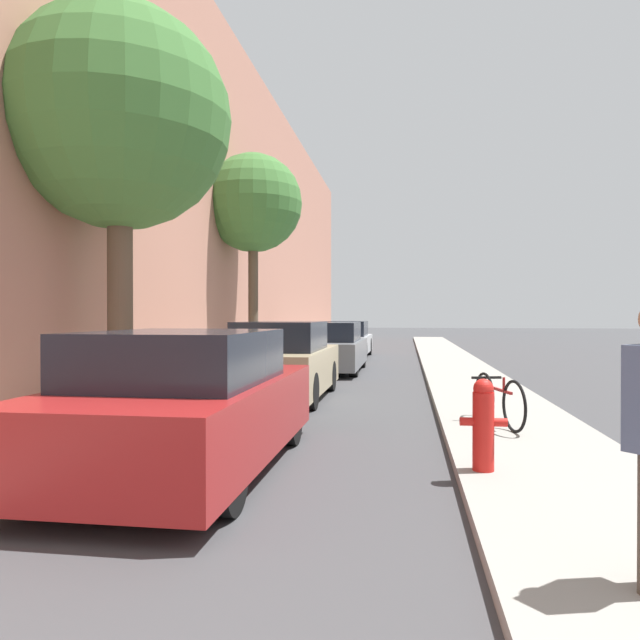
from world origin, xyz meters
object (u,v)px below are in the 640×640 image
object	(u,v)px
fire_hydrant	(483,423)
parked_car_champagne	(283,362)
street_tree_near	(120,120)
bicycle	(498,400)
parked_car_silver	(347,340)
parked_car_grey	(330,348)
parked_car_red	(186,404)
street_tree_far	(253,204)

from	to	relation	value
fire_hydrant	parked_car_champagne	bearing A→B (deg)	120.91
street_tree_near	fire_hydrant	distance (m)	7.08
parked_car_champagne	bicycle	distance (m)	4.63
parked_car_silver	fire_hydrant	world-z (taller)	parked_car_silver
parked_car_grey	parked_car_red	bearing A→B (deg)	-90.58
parked_car_red	fire_hydrant	distance (m)	3.05
parked_car_grey	bicycle	xyz separation A→B (m)	(3.45, -8.36, -0.21)
street_tree_far	bicycle	size ratio (longest dim) A/B	3.85
street_tree_near	parked_car_champagne	bearing A→B (deg)	52.54
street_tree_near	fire_hydrant	world-z (taller)	street_tree_near
bicycle	fire_hydrant	bearing A→B (deg)	-116.52
parked_car_champagne	fire_hydrant	world-z (taller)	parked_car_champagne
parked_car_red	bicycle	xyz separation A→B (m)	(3.56, 2.42, -0.23)
parked_car_red	street_tree_far	distance (m)	11.74
parked_car_grey	fire_hydrant	xyz separation A→B (m)	(2.94, -10.77, -0.10)
street_tree_far	bicycle	xyz separation A→B (m)	(5.73, -8.33, -4.44)
parked_car_red	parked_car_silver	xyz separation A→B (m)	(0.03, 16.48, -0.03)
street_tree_near	bicycle	xyz separation A→B (m)	(5.67, -0.20, -4.20)
bicycle	parked_car_silver	bearing A→B (deg)	89.47
fire_hydrant	bicycle	xyz separation A→B (m)	(0.51, 2.41, -0.11)
parked_car_red	parked_car_champagne	size ratio (longest dim) A/B	1.03
street_tree_near	fire_hydrant	xyz separation A→B (m)	(5.16, -2.61, -4.09)
parked_car_red	bicycle	size ratio (longest dim) A/B	2.57
fire_hydrant	street_tree_far	bearing A→B (deg)	115.94
street_tree_near	street_tree_far	world-z (taller)	street_tree_near
parked_car_red	bicycle	world-z (taller)	parked_car_red
parked_car_grey	street_tree_far	xyz separation A→B (m)	(-2.28, -0.03, 4.23)
parked_car_champagne	street_tree_far	bearing A→B (deg)	110.78
bicycle	parked_car_red	bearing A→B (deg)	-160.40
street_tree_near	parked_car_red	bearing A→B (deg)	-51.08
parked_car_grey	bicycle	distance (m)	9.04
fire_hydrant	bicycle	bearing A→B (deg)	78.08
parked_car_silver	fire_hydrant	distance (m)	16.74
fire_hydrant	parked_car_grey	bearing A→B (deg)	105.26
parked_car_champagne	street_tree_far	world-z (taller)	street_tree_far
street_tree_near	fire_hydrant	bearing A→B (deg)	-26.81
parked_car_grey	parked_car_champagne	bearing A→B (deg)	-92.09
fire_hydrant	parked_car_red	bearing A→B (deg)	-179.85
street_tree_near	parked_car_silver	bearing A→B (deg)	81.21
parked_car_red	parked_car_grey	distance (m)	10.78
parked_car_red	bicycle	distance (m)	4.30
parked_car_grey	parked_car_silver	xyz separation A→B (m)	(-0.08, 5.70, -0.01)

